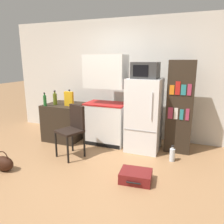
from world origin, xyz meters
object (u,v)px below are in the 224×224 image
at_px(bottle_blue_soda, 70,97).
at_px(microwave, 146,70).
at_px(bottle_olive_oil, 55,99).
at_px(water_bottle_front, 172,155).
at_px(side_table, 65,121).
at_px(handbag, 4,163).
at_px(cereal_box, 69,99).
at_px(suitcase_large_flat, 136,176).
at_px(chair, 73,126).
at_px(bookshelf, 180,107).
at_px(refrigerator, 144,115).
at_px(bottle_green_tall, 45,100).
at_px(kitchen_hutch, 106,104).

bearing_deg(bottle_blue_soda, microwave, -3.82).
distance_m(bottle_olive_oil, water_bottle_front, 2.64).
relative_size(side_table, handbag, 2.22).
bearing_deg(cereal_box, bottle_blue_soda, 119.90).
relative_size(cereal_box, handbag, 0.83).
bearing_deg(bottle_blue_soda, suitcase_large_flat, -34.84).
relative_size(microwave, handbag, 1.32).
height_order(chair, water_bottle_front, chair).
xyz_separation_m(side_table, water_bottle_front, (2.38, -0.29, -0.28)).
xyz_separation_m(bookshelf, water_bottle_front, (-0.04, -0.50, -0.75)).
bearing_deg(chair, cereal_box, 149.26).
distance_m(refrigerator, bottle_blue_soda, 1.75).
bearing_deg(bookshelf, side_table, -174.96).
xyz_separation_m(microwave, chair, (-1.13, -0.76, -0.98)).
distance_m(bottle_blue_soda, bottle_olive_oil, 0.35).
xyz_separation_m(chair, handbag, (-0.76, -0.92, -0.44)).
relative_size(bottle_blue_soda, handbag, 0.82).
xyz_separation_m(bottle_olive_oil, handbag, (0.02, -1.49, -0.80)).
xyz_separation_m(handbag, water_bottle_front, (2.49, 1.33, -0.00)).
bearing_deg(side_table, microwave, 1.84).
relative_size(bottle_olive_oil, bottle_green_tall, 1.08).
distance_m(bottle_green_tall, handbag, 1.53).
height_order(refrigerator, water_bottle_front, refrigerator).
bearing_deg(kitchen_hutch, microwave, -3.44).
relative_size(chair, handbag, 2.63).
distance_m(side_table, bottle_blue_soda, 0.55).
bearing_deg(cereal_box, side_table, 149.25).
relative_size(suitcase_large_flat, water_bottle_front, 1.66).
bearing_deg(bottle_blue_soda, bookshelf, 0.98).
bearing_deg(cereal_box, chair, -52.89).
xyz_separation_m(bookshelf, suitcase_large_flat, (-0.46, -1.37, -0.79)).
bearing_deg(bookshelf, bottle_blue_soda, -179.02).
height_order(bottle_blue_soda, water_bottle_front, bottle_blue_soda).
xyz_separation_m(microwave, handbag, (-1.88, -1.68, -1.43)).
distance_m(refrigerator, bottle_green_tall, 2.07).
bearing_deg(suitcase_large_flat, cereal_box, 144.06).
bearing_deg(bookshelf, bottle_green_tall, -168.59).
xyz_separation_m(refrigerator, chair, (-1.13, -0.76, -0.13)).
xyz_separation_m(side_table, refrigerator, (1.78, 0.06, 0.30)).
xyz_separation_m(microwave, bottle_green_tall, (-2.02, -0.38, -0.64)).
bearing_deg(water_bottle_front, handbag, -151.89).
xyz_separation_m(bottle_blue_soda, cereal_box, (0.17, -0.30, 0.03)).
relative_size(side_table, suitcase_large_flat, 1.65).
xyz_separation_m(side_table, bottle_green_tall, (-0.24, -0.32, 0.52)).
relative_size(side_table, cereal_box, 2.66).
xyz_separation_m(suitcase_large_flat, water_bottle_front, (0.42, 0.87, 0.04)).
distance_m(side_table, bookshelf, 2.47).
relative_size(side_table, bookshelf, 0.46).
height_order(refrigerator, bottle_olive_oil, refrigerator).
distance_m(handbag, water_bottle_front, 2.82).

